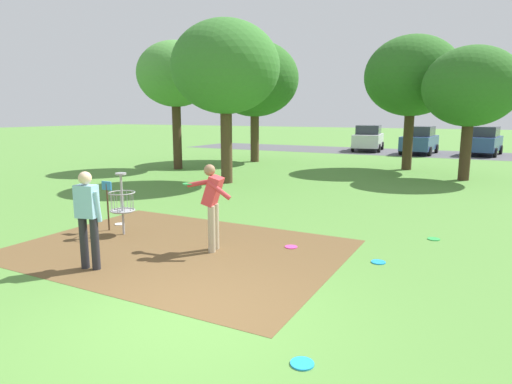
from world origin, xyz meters
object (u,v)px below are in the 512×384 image
disc_golf_basket (120,201)px  tree_near_right (175,75)px  frisbee_far_left (302,364)px  parked_car_center_right (483,141)px  frisbee_mid_grass (378,262)px  tree_near_left (255,79)px  frisbee_near_basket (291,247)px  frisbee_far_right (434,239)px  player_foreground_watching (88,215)px  tree_mid_right (471,87)px  tree_mid_center (412,76)px  frisbee_scattered_a (120,224)px  player_throwing (212,202)px  parked_car_leftmost (368,138)px  tree_mid_left (226,68)px  parked_car_center_left (420,140)px

disc_golf_basket → tree_near_right: 12.31m
disc_golf_basket → frisbee_far_left: bearing=-28.2°
tree_near_right → parked_car_center_right: size_ratio=1.37×
frisbee_mid_grass → tree_near_left: tree_near_left is taller
tree_near_left → frisbee_near_basket: bearing=-59.6°
frisbee_near_basket → frisbee_far_right: same height
player_foreground_watching → tree_mid_right: 15.54m
player_foreground_watching → tree_near_left: size_ratio=0.26×
tree_mid_center → frisbee_scattered_a: bearing=-107.3°
player_throwing → frisbee_far_right: (3.79, 2.84, -0.98)m
player_throwing → frisbee_scattered_a: player_throwing is taller
disc_golf_basket → player_throwing: bearing=-1.3°
player_foreground_watching → player_throwing: 2.27m
frisbee_scattered_a → tree_near_right: size_ratio=0.04×
player_throwing → frisbee_far_left: player_throwing is taller
player_foreground_watching → disc_golf_basket: bearing=121.1°
player_throwing → disc_golf_basket: bearing=178.7°
player_foreground_watching → frisbee_near_basket: 3.91m
player_foreground_watching → frisbee_mid_grass: (4.37, 2.64, -0.96)m
tree_near_left → tree_near_right: bearing=-111.2°
tree_near_right → parked_car_center_right: 20.23m
parked_car_center_right → frisbee_near_basket: bearing=-97.6°
frisbee_mid_grass → player_throwing: bearing=-165.5°
disc_golf_basket → tree_mid_center: 15.80m
frisbee_far_left → tree_near_right: bearing=132.0°
player_foreground_watching → tree_near_left: bearing=108.4°
disc_golf_basket → frisbee_far_right: disc_golf_basket is taller
disc_golf_basket → frisbee_far_left: size_ratio=5.35×
disc_golf_basket → frisbee_far_left: disc_golf_basket is taller
frisbee_far_right → tree_near_left: 16.53m
frisbee_far_right → parked_car_leftmost: parked_car_leftmost is taller
tree_mid_center → tree_near_right: bearing=-153.7°
tree_mid_left → tree_mid_center: size_ratio=0.98×
player_foreground_watching → tree_near_right: 14.40m
tree_mid_center → parked_car_center_right: size_ratio=1.42×
frisbee_scattered_a → frisbee_far_left: bearing=-29.9°
tree_mid_right → tree_near_right: bearing=-168.9°
frisbee_far_right → parked_car_center_left: 21.40m
tree_mid_center → parked_car_leftmost: (-4.26, 10.05, -3.45)m
frisbee_near_basket → frisbee_far_right: 3.16m
player_throwing → parked_car_center_right: (4.50, 25.04, -0.06)m
frisbee_mid_grass → tree_near_left: (-9.87, 13.90, 4.50)m
tree_mid_center → tree_mid_right: bearing=-43.2°
tree_near_left → tree_mid_center: bearing=1.9°
frisbee_near_basket → tree_mid_center: bearing=89.9°
tree_near_right → tree_mid_center: tree_mid_center is taller
frisbee_near_basket → parked_car_center_left: 23.13m
frisbee_scattered_a → tree_mid_right: 14.29m
tree_mid_right → tree_mid_left: bearing=-148.2°
tree_mid_left → tree_mid_center: 9.35m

